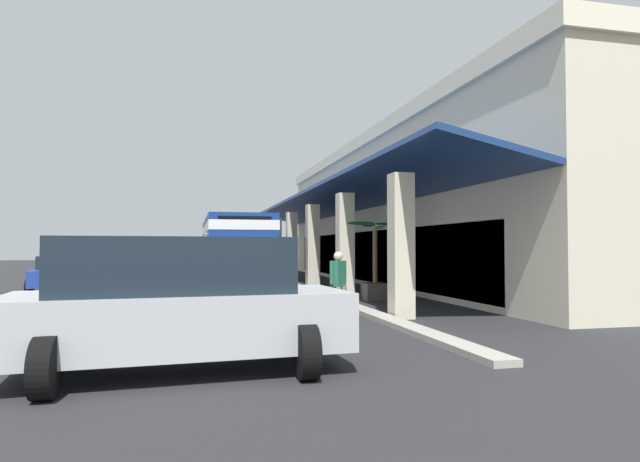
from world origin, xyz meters
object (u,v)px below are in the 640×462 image
Objects in this scene: potted_palm at (375,280)px; parked_suv_silver at (179,303)px; transit_bus at (233,247)px; parked_sedan_blue at (61,273)px; pedestrian at (338,281)px.

parked_suv_silver is at bearing -33.46° from potted_palm.
potted_palm is (-9.60, 6.34, -0.32)m from parked_suv_silver.
parked_suv_silver is at bearing -6.81° from transit_bus.
transit_bus is at bearing 94.64° from parked_sedan_blue.
transit_bus is 7.29m from parked_sedan_blue.
pedestrian is 0.63× the size of potted_palm.
parked_sedan_blue is at bearing -162.61° from parked_suv_silver.
transit_bus is 2.48× the size of parked_sedan_blue.
parked_suv_silver is at bearing 17.39° from parked_sedan_blue.
pedestrian is 5.24m from potted_palm.
transit_bus reaches higher than pedestrian.
transit_bus is 17.15m from parked_suv_silver.
transit_bus is 6.53× the size of pedestrian.
parked_suv_silver is 6.29m from pedestrian.
parked_sedan_blue is at bearing -85.36° from transit_bus.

